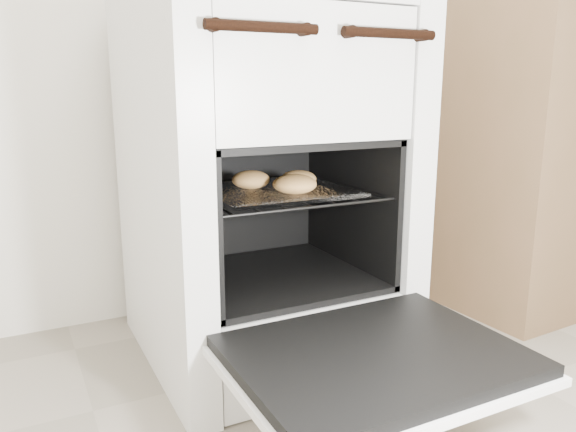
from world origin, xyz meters
The scene contains 6 objects.
stove centered at (-0.19, 1.15, 0.47)m, with size 0.62×0.69×0.96m.
oven_door centered at (-0.19, 0.63, 0.21)m, with size 0.56×0.44×0.04m.
oven_rack centered at (-0.19, 1.08, 0.46)m, with size 0.45×0.44×0.01m.
foil_sheet centered at (-0.19, 1.06, 0.47)m, with size 0.35×0.31×0.01m, color silver.
baked_rolls centered at (-0.18, 1.05, 0.49)m, with size 0.24×0.25×0.05m.
counter centered at (0.98, 1.21, 0.50)m, with size 0.99×0.66×0.99m, color brown.
Camera 1 is at (-0.79, -0.19, 0.72)m, focal length 35.00 mm.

